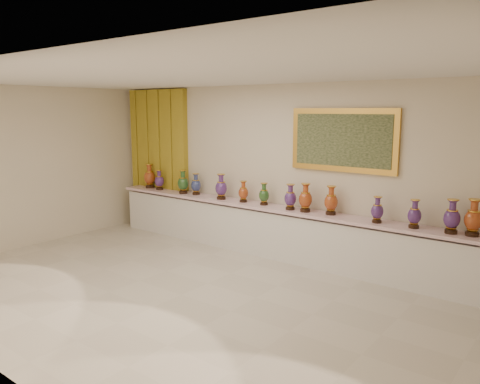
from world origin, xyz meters
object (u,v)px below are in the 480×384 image
at_px(counter, 272,232).
at_px(vase_0, 150,177).
at_px(vase_1, 159,181).
at_px(vase_2, 183,183).

xyz_separation_m(counter, vase_0, (-3.17, 0.01, 0.69)).
relative_size(vase_0, vase_1, 1.24).
relative_size(vase_0, vase_2, 1.09).
bearing_deg(vase_1, counter, 0.64).
bearing_deg(vase_1, vase_0, 173.05).
distance_m(counter, vase_0, 3.25).
xyz_separation_m(vase_0, vase_1, (0.35, -0.04, -0.04)).
bearing_deg(counter, vase_0, 179.80).
xyz_separation_m(vase_1, vase_2, (0.71, -0.02, 0.03)).
distance_m(vase_0, vase_1, 0.36).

